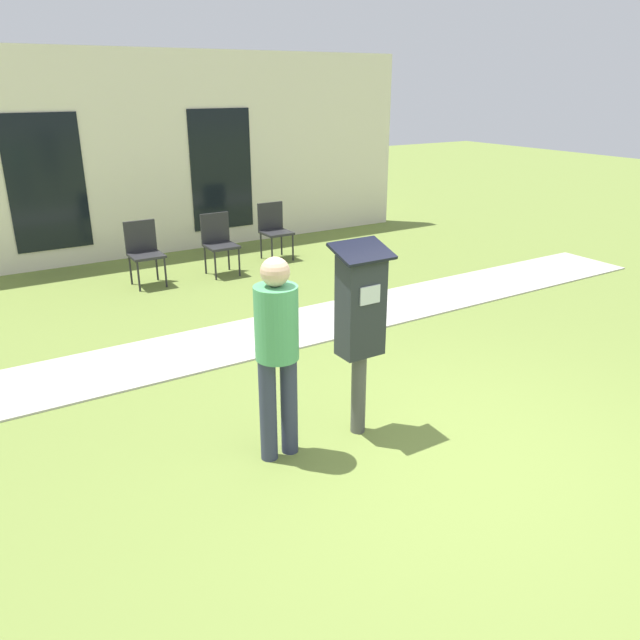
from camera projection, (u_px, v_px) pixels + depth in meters
name	position (u px, v px, depth m)	size (l,w,h in m)	color
ground_plane	(429.00, 454.00, 4.84)	(40.00, 40.00, 0.00)	olive
sidewalk	(262.00, 335.00, 7.09)	(12.00, 1.10, 0.02)	#B7B2A8
building_facade	(136.00, 156.00, 9.92)	(10.00, 0.26, 3.20)	beige
parking_meter	(360.00, 316.00, 4.80)	(0.44, 0.31, 1.59)	#4C4C4C
person_standing	(277.00, 344.00, 4.51)	(0.32, 0.32, 1.58)	#333851
outdoor_chair_left	(144.00, 248.00, 8.73)	(0.44, 0.44, 0.90)	#262628
outdoor_chair_middle	(218.00, 239.00, 9.23)	(0.44, 0.44, 0.90)	#262628
outdoor_chair_right	(274.00, 226.00, 10.04)	(0.44, 0.44, 0.90)	#262628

